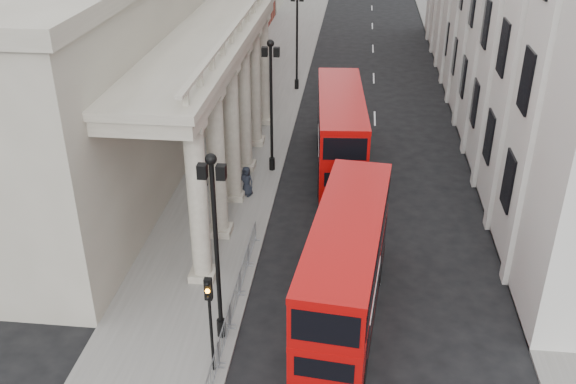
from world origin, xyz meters
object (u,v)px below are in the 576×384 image
Objects in this scene: bus_near at (346,267)px; pedestrian_c at (246,181)px; traffic_light at (210,308)px; bus_far at (340,131)px; lamp_post_mid at (271,98)px; lamp_post_south at (216,238)px; pedestrian_b at (200,173)px; lamp_post_north at (297,33)px; pedestrian_a at (193,198)px.

bus_near is 6.32× the size of pedestrian_c.
traffic_light is 19.37m from bus_far.
lamp_post_south is at bearing -90.00° from lamp_post_mid.
lamp_post_south is 14.37m from pedestrian_b.
lamp_post_south is 4.58× the size of pedestrian_c.
lamp_post_north is at bearing 101.34° from bus_far.
traffic_light is at bearing -89.68° from lamp_post_mid.
bus_far is 7.07m from pedestrian_c.
pedestrian_a is at bearing -99.65° from lamp_post_north.
pedestrian_b reaches higher than pedestrian_a.
lamp_post_south is 1.00× the size of lamp_post_mid.
lamp_post_mid is 5.39m from pedestrian_c.
lamp_post_north reaches higher than traffic_light.
lamp_post_south is 1.00× the size of lamp_post_north.
lamp_post_north is (0.00, 16.00, 0.00)m from lamp_post_mid.
lamp_post_south is 16.00m from lamp_post_mid.
lamp_post_south is 1.93× the size of traffic_light.
lamp_post_mid is 0.72× the size of bus_far.
lamp_post_north is at bearing 108.65° from pedestrian_c.
pedestrian_a is 3.02m from pedestrian_b.
pedestrian_c is (-5.23, -4.50, -1.54)m from bus_far.
lamp_post_south and lamp_post_mid have the same top height.
bus_near is (4.91, 4.05, -0.57)m from traffic_light.
pedestrian_c is at bearing 146.84° from pedestrian_b.
pedestrian_c is at bearing 126.03° from bus_near.
bus_far is (4.21, 16.91, -2.35)m from lamp_post_south.
bus_near is (5.01, 2.03, -2.37)m from lamp_post_south.
lamp_post_mid is 15.03m from bus_near.
lamp_post_north reaches higher than bus_near.
pedestrian_b is (-8.97, 11.21, -1.58)m from bus_near.
pedestrian_a is at bearing 142.59° from bus_near.
traffic_light reaches higher than pedestrian_c.
lamp_post_south is 32.00m from lamp_post_north.
lamp_post_south is at bearing -63.68° from pedestrian_c.
pedestrian_a is (-8.71, 8.20, -1.63)m from bus_near.
lamp_post_mid is 18.11m from traffic_light.
bus_far is at bearing -173.14° from pedestrian_b.
bus_near is at bearing -91.17° from bus_far.
bus_far is 9.10m from pedestrian_b.
traffic_light is at bearing -63.94° from pedestrian_c.
lamp_post_north reaches higher than bus_far.
pedestrian_c is at bearing -92.98° from lamp_post_north.
bus_far reaches higher than traffic_light.
lamp_post_mid is 4.92× the size of pedestrian_b.
bus_far is 7.27× the size of pedestrian_a.
bus_far is (4.21, -15.09, -2.35)m from lamp_post_north.
lamp_post_mid is 5.24× the size of pedestrian_a.
lamp_post_mid is at bearing 90.32° from traffic_light.
traffic_light is at bearing 87.58° from pedestrian_b.
lamp_post_north is at bearing 65.24° from pedestrian_a.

